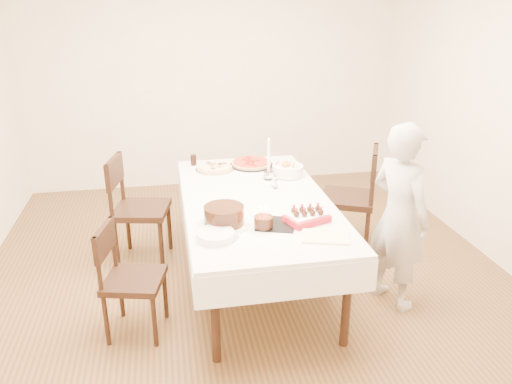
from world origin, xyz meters
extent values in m
plane|color=#50301B|center=(0.00, 0.00, 0.00)|extent=(5.00, 5.00, 0.00)
cube|color=white|center=(0.00, 2.50, 1.35)|extent=(4.50, 0.04, 2.70)
cube|color=white|center=(0.00, -2.50, 1.35)|extent=(4.50, 0.04, 2.70)
cube|color=white|center=(0.07, 0.03, 0.38)|extent=(1.40, 2.27, 0.75)
imported|color=#BDB7B2|center=(1.06, -0.46, 0.72)|extent=(0.52, 0.62, 1.44)
cylinder|color=beige|center=(-0.18, 0.77, 0.77)|extent=(0.39, 0.39, 0.04)
cylinder|color=red|center=(0.17, 0.85, 0.77)|extent=(0.55, 0.55, 0.04)
cube|color=#B21E1E|center=(0.40, 0.65, 0.75)|extent=(0.26, 0.26, 0.01)
cylinder|color=white|center=(0.44, 0.50, 0.80)|extent=(0.31, 0.31, 0.09)
cylinder|color=white|center=(0.25, 0.44, 0.94)|extent=(0.11, 0.11, 0.39)
cylinder|color=black|center=(-0.36, 0.96, 0.80)|extent=(0.07, 0.07, 0.10)
cylinder|color=black|center=(-0.25, -0.42, 0.82)|extent=(0.40, 0.40, 0.14)
cube|color=black|center=(0.11, -0.48, 0.75)|extent=(0.34, 0.34, 0.01)
cylinder|color=#361A0E|center=(0.02, -0.52, 0.83)|extent=(0.16, 0.16, 0.14)
cube|color=beige|center=(0.39, -0.74, 0.75)|extent=(0.36, 0.29, 0.03)
cylinder|color=white|center=(-0.33, -0.62, 0.78)|extent=(0.32, 0.32, 0.05)
cylinder|color=white|center=(-0.31, -0.59, 0.76)|extent=(0.35, 0.35, 0.01)
camera|label=1|loc=(-0.61, -3.58, 2.25)|focal=35.00mm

